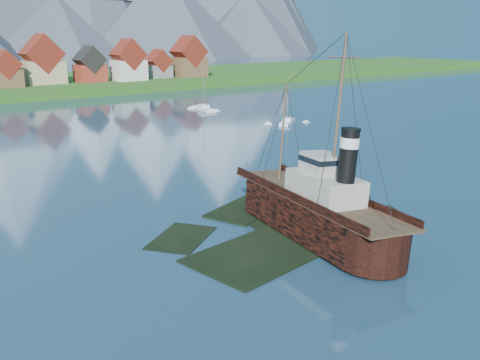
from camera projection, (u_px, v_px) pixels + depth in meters
ground at (284, 236)px, 56.48m from camera, size 1400.00×1400.00×0.00m
shoal at (283, 229)px, 59.26m from camera, size 31.71×21.24×1.14m
tugboat_wreck at (304, 206)px, 57.10m from camera, size 6.42×27.67×21.93m
sailboat_d at (287, 122)px, 125.30m from camera, size 8.15×6.68×11.60m
sailboat_e at (204, 109)px, 146.78m from camera, size 4.89×11.13×12.53m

